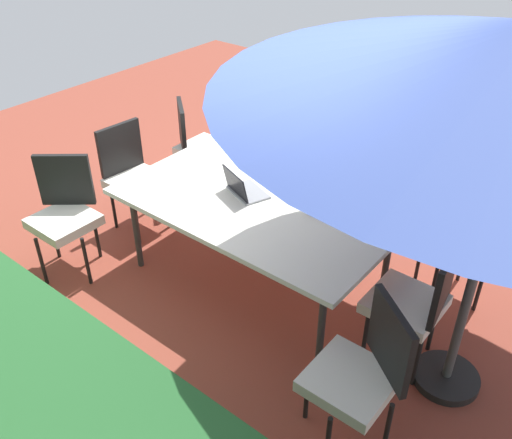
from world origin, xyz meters
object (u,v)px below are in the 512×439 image
(laptop, at_px, (243,189))
(cup, at_px, (310,206))
(dining_table, at_px, (256,208))
(chair_southeast, at_px, (198,144))
(chair_northwest, at_px, (361,371))
(chair_northeast, at_px, (65,211))
(chair_southwest, at_px, (460,244))
(chair_south, at_px, (317,187))
(chair_east, at_px, (133,173))
(chair_west, at_px, (416,300))

(laptop, distance_m, cup, 0.54)
(dining_table, relative_size, laptop, 5.48)
(dining_table, height_order, chair_southeast, chair_southeast)
(chair_northwest, distance_m, chair_northeast, 2.70)
(chair_southwest, bearing_deg, cup, -7.65)
(chair_northeast, height_order, chair_south, same)
(chair_east, relative_size, chair_south, 1.00)
(dining_table, relative_size, chair_southwest, 2.16)
(dining_table, relative_size, chair_northwest, 2.16)
(dining_table, xyz_separation_m, chair_southwest, (-1.32, -0.77, -0.17))
(laptop, bearing_deg, chair_northwest, 173.54)
(chair_southeast, distance_m, chair_northwest, 3.10)
(chair_northwest, bearing_deg, chair_southeast, -172.19)
(chair_south, bearing_deg, chair_northwest, 125.66)
(cup, bearing_deg, dining_table, 20.61)
(chair_west, distance_m, chair_southwest, 0.78)
(chair_west, xyz_separation_m, chair_northeast, (2.68, 0.79, 0.00))
(dining_table, bearing_deg, chair_east, 1.58)
(chair_east, relative_size, cup, 10.71)
(chair_northeast, distance_m, laptop, 1.48)
(chair_southeast, relative_size, chair_southwest, 1.00)
(chair_south, height_order, laptop, laptop)
(chair_northwest, xyz_separation_m, cup, (0.97, -0.89, 0.26))
(chair_southwest, bearing_deg, chair_west, 49.85)
(chair_south, relative_size, cup, 10.71)
(chair_northwest, height_order, chair_northeast, same)
(chair_southwest, relative_size, chair_northeast, 1.00)
(cup, bearing_deg, laptop, 12.07)
(chair_southeast, distance_m, chair_east, 0.80)
(chair_northwest, xyz_separation_m, chair_west, (0.02, -0.74, 0.00))
(laptop, bearing_deg, chair_northeast, 55.53)
(laptop, height_order, cup, laptop)
(chair_northwest, bearing_deg, dining_table, -171.81)
(chair_east, bearing_deg, chair_southwest, -68.79)
(chair_southwest, bearing_deg, chair_southeast, -41.36)
(dining_table, xyz_separation_m, chair_east, (1.40, 0.04, -0.17))
(dining_table, bearing_deg, chair_south, -92.61)
(dining_table, bearing_deg, chair_southwest, -149.74)
(chair_east, relative_size, chair_west, 1.00)
(chair_west, bearing_deg, chair_south, -129.98)
(chair_northwest, distance_m, laptop, 1.72)
(chair_southeast, bearing_deg, chair_southwest, -139.91)
(laptop, bearing_deg, dining_table, -170.91)
(chair_south, relative_size, laptop, 2.54)
(chair_south, distance_m, cup, 0.79)
(chair_southeast, bearing_deg, dining_table, -169.59)
(chair_southeast, distance_m, chair_west, 2.79)
(chair_west, bearing_deg, chair_southwest, 173.11)
(chair_northeast, bearing_deg, chair_south, 9.48)
(chair_south, distance_m, laptop, 0.83)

